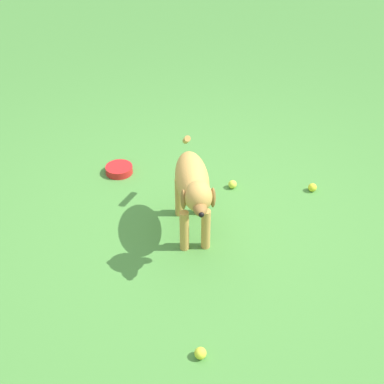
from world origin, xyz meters
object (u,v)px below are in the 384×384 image
dog (193,185)px  tennis_ball_1 (232,184)px  tennis_ball_2 (312,187)px  tennis_ball_0 (200,353)px  water_bowl (119,169)px

dog → tennis_ball_1: bearing=144.7°
dog → tennis_ball_2: bearing=112.9°
tennis_ball_0 → water_bowl: (1.88, -0.11, -0.00)m
tennis_ball_0 → water_bowl: size_ratio=0.30×
dog → tennis_ball_2: size_ratio=13.78×
tennis_ball_0 → tennis_ball_1: size_ratio=1.00×
tennis_ball_2 → tennis_ball_1: bearing=62.8°
dog → tennis_ball_1: 0.75m
water_bowl → tennis_ball_2: bearing=-122.8°
tennis_ball_0 → tennis_ball_2: bearing=-53.6°
tennis_ball_1 → tennis_ball_2: bearing=-117.2°
dog → tennis_ball_0: bearing=-4.1°
tennis_ball_2 → water_bowl: bearing=57.2°
tennis_ball_0 → tennis_ball_1: (1.32, -0.87, 0.00)m
dog → tennis_ball_0: dog is taller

